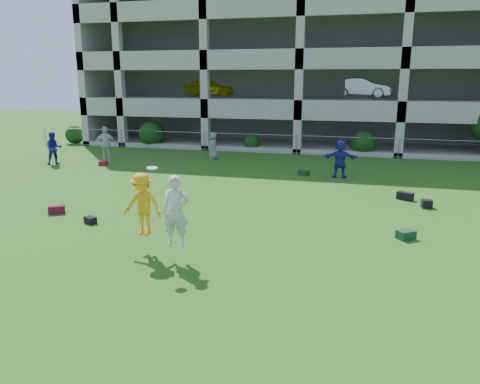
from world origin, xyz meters
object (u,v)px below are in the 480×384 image
(bystander_b, at_px, (105,144))
(crate_d, at_px, (427,204))
(bystander_a, at_px, (54,148))
(frisbee_contest, at_px, (153,206))
(bystander_c, at_px, (213,146))
(parking_garage, at_px, (315,59))
(bystander_d, at_px, (340,159))

(bystander_b, relative_size, crate_d, 5.73)
(bystander_a, height_order, frisbee_contest, frisbee_contest)
(bystander_c, xyz_separation_m, frisbee_contest, (3.15, -14.82, 0.56))
(bystander_a, xyz_separation_m, parking_garage, (12.27, 15.58, 5.13))
(bystander_a, xyz_separation_m, bystander_c, (7.84, 3.84, -0.11))
(bystander_b, height_order, crate_d, bystander_b)
(frisbee_contest, xyz_separation_m, parking_garage, (1.28, 26.57, 4.68))
(bystander_a, distance_m, bystander_d, 15.23)
(bystander_b, relative_size, bystander_c, 1.29)
(bystander_d, distance_m, parking_garage, 16.28)
(bystander_b, relative_size, frisbee_contest, 0.99)
(frisbee_contest, bearing_deg, crate_d, 41.81)
(bystander_a, height_order, crate_d, bystander_a)
(bystander_d, distance_m, frisbee_contest, 12.17)
(frisbee_contest, bearing_deg, parking_garage, 87.24)
(crate_d, bearing_deg, parking_garage, 107.75)
(crate_d, xyz_separation_m, frisbee_contest, (-7.61, -6.80, 1.19))
(bystander_b, height_order, bystander_c, bystander_b)
(bystander_d, distance_m, crate_d, 5.75)
(bystander_b, distance_m, crate_d, 17.16)
(bystander_d, bearing_deg, bystander_a, 2.08)
(bystander_a, bearing_deg, bystander_b, -13.54)
(parking_garage, bearing_deg, bystander_b, -124.75)
(bystander_c, bearing_deg, bystander_d, 34.87)
(bystander_b, xyz_separation_m, bystander_d, (12.86, -0.90, -0.10))
(bystander_b, height_order, bystander_d, bystander_b)
(parking_garage, bearing_deg, crate_d, -72.25)
(bystander_d, xyz_separation_m, crate_d, (3.37, -4.60, -0.75))
(bystander_b, xyz_separation_m, crate_d, (16.23, -5.49, -0.85))
(bystander_d, xyz_separation_m, frisbee_contest, (-4.24, -11.40, 0.44))
(parking_garage, bearing_deg, bystander_d, -78.96)
(bystander_a, xyz_separation_m, crate_d, (18.60, -4.18, -0.74))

